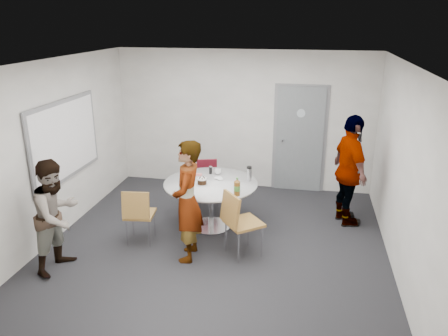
% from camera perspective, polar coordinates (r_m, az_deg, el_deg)
% --- Properties ---
extents(floor, '(5.00, 5.00, 0.00)m').
position_cam_1_polar(floor, '(6.75, -0.88, -9.80)').
color(floor, '#232327').
rests_on(floor, ground).
extents(ceiling, '(5.00, 5.00, 0.00)m').
position_cam_1_polar(ceiling, '(5.93, -1.01, 13.66)').
color(ceiling, silver).
rests_on(ceiling, wall_back).
extents(wall_back, '(5.00, 0.00, 5.00)m').
position_cam_1_polar(wall_back, '(8.58, 2.57, 6.24)').
color(wall_back, beige).
rests_on(wall_back, floor).
extents(wall_left, '(0.00, 5.00, 5.00)m').
position_cam_1_polar(wall_left, '(7.14, -20.97, 2.29)').
color(wall_left, beige).
rests_on(wall_left, floor).
extents(wall_right, '(0.00, 5.00, 5.00)m').
position_cam_1_polar(wall_right, '(6.21, 22.24, -0.31)').
color(wall_right, beige).
rests_on(wall_right, floor).
extents(wall_front, '(5.00, 0.00, 5.00)m').
position_cam_1_polar(wall_front, '(3.99, -8.58, -9.83)').
color(wall_front, beige).
rests_on(wall_front, floor).
extents(door, '(1.02, 0.17, 2.12)m').
position_cam_1_polar(door, '(8.55, 9.84, 3.69)').
color(door, slate).
rests_on(door, wall_back).
extents(whiteboard, '(0.04, 1.90, 1.25)m').
position_cam_1_polar(whiteboard, '(7.26, -19.99, 3.49)').
color(whiteboard, gray).
rests_on(whiteboard, wall_left).
extents(table, '(1.49, 1.49, 1.06)m').
position_cam_1_polar(table, '(6.96, -1.57, -2.77)').
color(table, silver).
rests_on(table, floor).
extents(chair_near_left, '(0.47, 0.51, 0.89)m').
position_cam_1_polar(chair_near_left, '(6.62, -11.15, -5.57)').
color(chair_near_left, '#905E2C').
rests_on(chair_near_left, floor).
extents(chair_near_right, '(0.68, 0.67, 0.98)m').
position_cam_1_polar(chair_near_right, '(6.16, 1.81, -6.53)').
color(chair_near_right, '#905E2C').
rests_on(chair_near_right, floor).
extents(chair_far, '(0.48, 0.51, 0.81)m').
position_cam_1_polar(chair_far, '(7.98, -2.19, -1.23)').
color(chair_far, maroon).
rests_on(chair_far, floor).
extents(person_main, '(0.47, 0.67, 1.73)m').
position_cam_1_polar(person_main, '(6.03, -4.80, -4.37)').
color(person_main, '#A5C6EA').
rests_on(person_main, floor).
extents(person_left, '(0.73, 0.86, 1.55)m').
position_cam_1_polar(person_left, '(6.22, -21.00, -5.81)').
color(person_left, white).
rests_on(person_left, floor).
extents(person_right, '(0.77, 1.16, 1.84)m').
position_cam_1_polar(person_right, '(7.30, 16.11, -0.38)').
color(person_right, black).
rests_on(person_right, floor).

